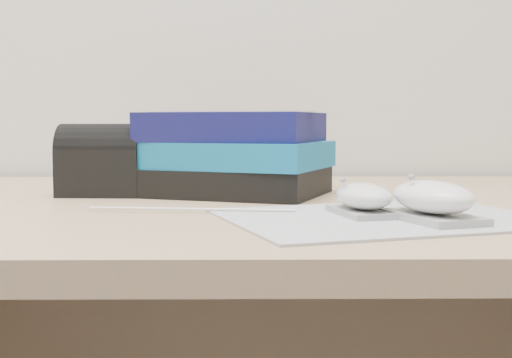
{
  "coord_description": "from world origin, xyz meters",
  "views": [
    {
      "loc": [
        -0.09,
        0.65,
        0.83
      ],
      "look_at": [
        -0.09,
        1.43,
        0.77
      ],
      "focal_mm": 50.0,
      "sensor_mm": 36.0,
      "label": 1
    }
  ],
  "objects_px": {
    "mouse_front": "(433,200)",
    "book_stack": "(236,154)",
    "mouse_rear": "(363,199)",
    "pouch": "(102,161)"
  },
  "relations": [
    {
      "from": "mouse_front",
      "to": "book_stack",
      "type": "xyz_separation_m",
      "value": [
        -0.2,
        0.28,
        0.03
      ]
    },
    {
      "from": "mouse_rear",
      "to": "mouse_front",
      "type": "bearing_deg",
      "value": -35.55
    },
    {
      "from": "mouse_rear",
      "to": "pouch",
      "type": "xyz_separation_m",
      "value": [
        -0.33,
        0.23,
        0.03
      ]
    },
    {
      "from": "book_stack",
      "to": "pouch",
      "type": "xyz_separation_m",
      "value": [
        -0.19,
        -0.01,
        -0.01
      ]
    },
    {
      "from": "pouch",
      "to": "mouse_front",
      "type": "bearing_deg",
      "value": -35.13
    },
    {
      "from": "mouse_rear",
      "to": "book_stack",
      "type": "relative_size",
      "value": 0.37
    },
    {
      "from": "mouse_rear",
      "to": "pouch",
      "type": "distance_m",
      "value": 0.4
    },
    {
      "from": "book_stack",
      "to": "pouch",
      "type": "relative_size",
      "value": 2.44
    },
    {
      "from": "mouse_front",
      "to": "pouch",
      "type": "distance_m",
      "value": 0.48
    },
    {
      "from": "mouse_front",
      "to": "mouse_rear",
      "type": "bearing_deg",
      "value": 144.45
    }
  ]
}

